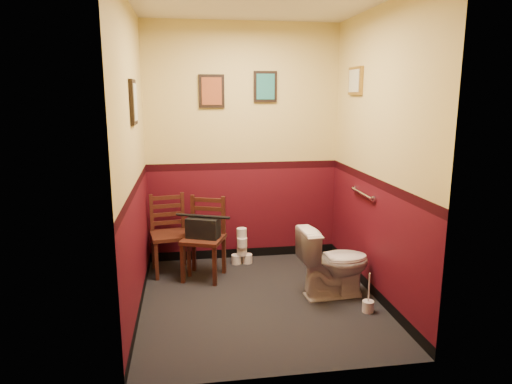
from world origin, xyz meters
TOP-DOWN VIEW (x-y plane):
  - floor at (0.00, 0.00)m, footprint 2.20×2.40m
  - wall_back at (0.00, 1.20)m, footprint 2.20×0.00m
  - wall_front at (0.00, -1.20)m, footprint 2.20×0.00m
  - wall_left at (-1.10, 0.00)m, footprint 0.00×2.40m
  - wall_right at (1.10, 0.00)m, footprint 0.00×2.40m
  - grab_bar at (1.07, 0.25)m, footprint 0.05×0.56m
  - framed_print_back_a at (-0.35, 1.18)m, footprint 0.28×0.04m
  - framed_print_back_b at (0.25, 1.18)m, footprint 0.26×0.04m
  - framed_print_left at (-1.08, 0.10)m, footprint 0.04×0.30m
  - framed_print_right at (1.08, 0.60)m, footprint 0.04×0.34m
  - toilet at (0.72, 0.00)m, footprint 0.71×0.43m
  - toilet_brush at (0.92, -0.38)m, footprint 0.10×0.10m
  - chair_left at (-0.86, 0.88)m, footprint 0.45×0.45m
  - chair_right at (-0.49, 0.67)m, footprint 0.52×0.52m
  - handbag at (-0.50, 0.63)m, footprint 0.37×0.29m
  - tp_stack at (-0.05, 0.98)m, footprint 0.24×0.15m

SIDE VIEW (x-z plane):
  - floor at x=0.00m, z-range 0.00..0.00m
  - toilet_brush at x=0.92m, z-range -0.12..0.24m
  - tp_stack at x=-0.05m, z-range -0.03..0.39m
  - toilet at x=0.72m, z-range 0.00..0.68m
  - chair_left at x=-0.86m, z-range 0.00..0.85m
  - chair_right at x=-0.49m, z-range 0.00..0.86m
  - handbag at x=-0.50m, z-range 0.43..0.68m
  - grab_bar at x=1.07m, z-range 0.92..0.98m
  - wall_back at x=0.00m, z-range 0.00..2.70m
  - wall_front at x=0.00m, z-range 0.00..2.70m
  - wall_left at x=-1.10m, z-range 0.00..2.70m
  - wall_right at x=1.10m, z-range 0.00..2.70m
  - framed_print_left at x=-1.08m, z-range 1.66..2.04m
  - framed_print_back_a at x=-0.35m, z-range 1.77..2.13m
  - framed_print_back_b at x=0.25m, z-range 1.83..2.17m
  - framed_print_right at x=1.08m, z-range 1.91..2.19m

